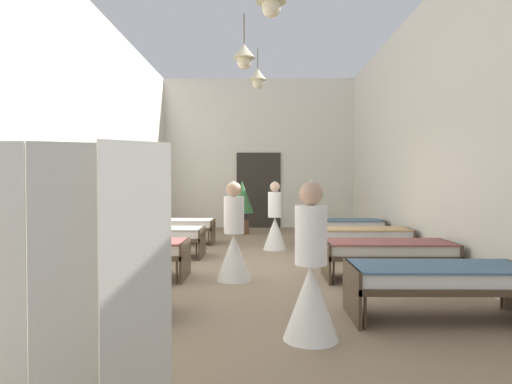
# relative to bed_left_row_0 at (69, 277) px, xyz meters

# --- Properties ---
(ground_plane) EXTENTS (6.68, 13.73, 0.10)m
(ground_plane) POSITION_rel_bed_left_row_0_xyz_m (1.99, 2.85, -0.49)
(ground_plane) COLOR #8C755B
(room_shell) EXTENTS (6.48, 13.33, 4.78)m
(room_shell) POSITION_rel_bed_left_row_0_xyz_m (1.99, 4.19, 1.96)
(room_shell) COLOR silver
(room_shell) RESTS_ON ground
(bed_left_row_0) EXTENTS (1.90, 0.84, 0.57)m
(bed_left_row_0) POSITION_rel_bed_left_row_0_xyz_m (0.00, 0.00, 0.00)
(bed_left_row_0) COLOR #473828
(bed_left_row_0) RESTS_ON ground
(bed_right_row_0) EXTENTS (1.90, 0.84, 0.57)m
(bed_right_row_0) POSITION_rel_bed_left_row_0_xyz_m (3.98, 0.00, 0.00)
(bed_right_row_0) COLOR #473828
(bed_right_row_0) RESTS_ON ground
(bed_left_row_1) EXTENTS (1.90, 0.84, 0.57)m
(bed_left_row_1) POSITION_rel_bed_left_row_0_xyz_m (0.00, 1.90, 0.00)
(bed_left_row_1) COLOR #473828
(bed_left_row_1) RESTS_ON ground
(bed_right_row_1) EXTENTS (1.90, 0.84, 0.57)m
(bed_right_row_1) POSITION_rel_bed_left_row_0_xyz_m (3.98, 1.90, 0.00)
(bed_right_row_1) COLOR #473828
(bed_right_row_1) RESTS_ON ground
(bed_left_row_2) EXTENTS (1.90, 0.84, 0.57)m
(bed_left_row_2) POSITION_rel_bed_left_row_0_xyz_m (0.00, 3.80, 0.00)
(bed_left_row_2) COLOR #473828
(bed_left_row_2) RESTS_ON ground
(bed_right_row_2) EXTENTS (1.90, 0.84, 0.57)m
(bed_right_row_2) POSITION_rel_bed_left_row_0_xyz_m (3.98, 3.80, 0.00)
(bed_right_row_2) COLOR #473828
(bed_right_row_2) RESTS_ON ground
(bed_left_row_3) EXTENTS (1.90, 0.84, 0.57)m
(bed_left_row_3) POSITION_rel_bed_left_row_0_xyz_m (0.00, 5.70, 0.00)
(bed_left_row_3) COLOR #473828
(bed_left_row_3) RESTS_ON ground
(bed_right_row_3) EXTENTS (1.90, 0.84, 0.57)m
(bed_right_row_3) POSITION_rel_bed_left_row_0_xyz_m (3.98, 5.70, 0.00)
(bed_right_row_3) COLOR #473828
(bed_right_row_3) RESTS_ON ground
(nurse_near_aisle) EXTENTS (0.52, 0.52, 1.49)m
(nurse_near_aisle) POSITION_rel_bed_left_row_0_xyz_m (2.54, -0.64, 0.09)
(nurse_near_aisle) COLOR white
(nurse_near_aisle) RESTS_ON ground
(nurse_mid_aisle) EXTENTS (0.52, 0.52, 1.49)m
(nurse_mid_aisle) POSITION_rel_bed_left_row_0_xyz_m (1.67, 1.81, 0.09)
(nurse_mid_aisle) COLOR white
(nurse_mid_aisle) RESTS_ON ground
(nurse_far_aisle) EXTENTS (0.52, 0.52, 1.49)m
(nurse_far_aisle) POSITION_rel_bed_left_row_0_xyz_m (2.38, 4.80, 0.09)
(nurse_far_aisle) COLOR white
(nurse_far_aisle) RESTS_ON ground
(potted_plant) EXTENTS (0.66, 0.66, 1.51)m
(potted_plant) POSITION_rel_bed_left_row_0_xyz_m (1.54, 7.66, 0.50)
(potted_plant) COLOR brown
(potted_plant) RESTS_ON ground
(privacy_screen) EXTENTS (1.23, 0.28, 1.70)m
(privacy_screen) POSITION_rel_bed_left_row_0_xyz_m (0.95, -2.22, 0.41)
(privacy_screen) COLOR silver
(privacy_screen) RESTS_ON ground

